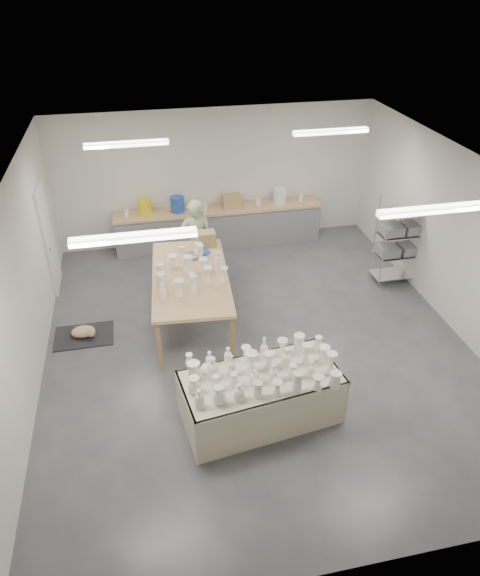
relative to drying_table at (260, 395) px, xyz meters
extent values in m
plane|color=#424449|center=(0.35, 1.67, -0.43)|extent=(8.00, 8.00, 0.00)
cube|color=white|center=(0.35, 1.67, 2.56)|extent=(7.00, 8.00, 0.02)
cube|color=silver|center=(0.35, 5.67, 1.07)|extent=(7.00, 0.02, 3.00)
cube|color=silver|center=(0.35, -2.33, 1.07)|extent=(7.00, 0.02, 3.00)
cube|color=silver|center=(-3.15, 1.67, 1.07)|extent=(0.02, 8.00, 3.00)
cube|color=silver|center=(3.85, 1.67, 1.07)|extent=(0.02, 8.00, 3.00)
cube|color=white|center=(-3.12, 4.27, 0.62)|extent=(0.05, 0.90, 2.10)
cube|color=white|center=(-1.45, 0.17, 2.51)|extent=(1.40, 0.12, 0.08)
cube|color=white|center=(2.15, 0.17, 2.51)|extent=(1.40, 0.12, 0.08)
cube|color=white|center=(-1.45, 3.67, 2.51)|extent=(1.40, 0.12, 0.08)
cube|color=white|center=(2.15, 3.67, 2.51)|extent=(1.40, 0.12, 0.08)
cube|color=tan|center=(0.35, 5.35, 0.44)|extent=(4.60, 0.60, 0.06)
cube|color=slate|center=(0.35, 5.35, -0.01)|extent=(4.60, 0.55, 0.84)
cylinder|color=yellow|center=(-1.25, 5.35, 0.64)|extent=(0.30, 0.30, 0.34)
cylinder|color=#1D44A2|center=(-0.55, 5.35, 0.64)|extent=(0.30, 0.30, 0.34)
cylinder|color=white|center=(1.75, 5.35, 0.64)|extent=(0.30, 0.30, 0.34)
cube|color=#AD8254|center=(0.65, 5.35, 0.61)|extent=(0.40, 0.30, 0.28)
cylinder|color=white|center=(-1.65, 5.35, 0.54)|extent=(0.10, 0.10, 0.14)
cylinder|color=white|center=(0.05, 5.35, 0.54)|extent=(0.10, 0.10, 0.14)
cylinder|color=white|center=(1.25, 5.35, 0.54)|extent=(0.10, 0.10, 0.14)
cylinder|color=white|center=(2.25, 5.35, 0.54)|extent=(0.10, 0.10, 0.14)
cylinder|color=silver|center=(3.13, 2.85, 0.47)|extent=(0.02, 0.02, 1.80)
cylinder|color=silver|center=(3.97, 2.85, 0.47)|extent=(0.02, 0.02, 1.80)
cylinder|color=silver|center=(3.13, 3.29, 0.47)|extent=(0.02, 0.02, 1.80)
cylinder|color=silver|center=(3.97, 3.29, 0.47)|extent=(0.02, 0.02, 1.80)
cube|color=silver|center=(3.55, 3.07, -0.28)|extent=(0.88, 0.48, 0.02)
cube|color=silver|center=(3.55, 3.07, 0.17)|extent=(0.88, 0.48, 0.02)
cube|color=silver|center=(3.55, 3.07, 0.62)|extent=(0.88, 0.48, 0.02)
cube|color=silver|center=(3.55, 3.07, 1.07)|extent=(0.88, 0.48, 0.02)
cube|color=slate|center=(3.33, 3.07, 0.29)|extent=(0.38, 0.42, 0.18)
cube|color=slate|center=(3.77, 3.07, 0.29)|extent=(0.38, 0.42, 0.18)
cube|color=slate|center=(3.33, 3.07, 0.74)|extent=(0.38, 0.42, 0.18)
cube|color=slate|center=(3.77, 3.07, 0.74)|extent=(0.38, 0.42, 0.18)
cube|color=olive|center=(0.01, 0.00, -0.10)|extent=(2.02, 1.13, 0.66)
cube|color=beige|center=(0.01, 0.00, 0.32)|extent=(2.29, 1.32, 0.03)
cube|color=beige|center=(0.01, -0.50, -0.05)|extent=(2.15, 0.33, 0.76)
cube|color=beige|center=(0.01, 0.49, -0.05)|extent=(2.15, 0.33, 0.76)
cube|color=tan|center=(-0.64, 2.51, 0.51)|extent=(1.48, 2.66, 0.06)
cube|color=olive|center=(-1.21, 1.29, 0.02)|extent=(0.08, 0.08, 0.91)
cube|color=olive|center=(-0.06, 1.29, 0.02)|extent=(0.08, 0.08, 0.91)
cube|color=olive|center=(-1.21, 3.73, 0.02)|extent=(0.08, 0.08, 0.91)
cube|color=olive|center=(-0.06, 3.73, 0.02)|extent=(0.08, 0.08, 0.91)
ellipsoid|color=silver|center=(-0.54, 3.10, 0.59)|extent=(0.26, 0.26, 0.12)
cylinder|color=#1D44A2|center=(-0.31, 3.26, 0.55)|extent=(0.26, 0.26, 0.03)
cylinder|color=white|center=(-0.69, 3.36, 0.60)|extent=(0.11, 0.11, 0.12)
cube|color=#AD8254|center=(-0.19, 3.54, 0.68)|extent=(0.32, 0.26, 0.28)
cube|color=black|center=(-2.55, 2.44, -0.42)|extent=(1.00, 0.70, 0.02)
ellipsoid|color=white|center=(-2.55, 2.44, -0.32)|extent=(0.43, 0.32, 0.17)
sphere|color=white|center=(-2.42, 2.35, -0.31)|extent=(0.15, 0.15, 0.15)
imported|color=#95A983|center=(-0.35, 3.86, 0.46)|extent=(0.67, 0.46, 1.77)
cylinder|color=#B02719|center=(-0.35, 4.13, -0.15)|extent=(0.41, 0.41, 0.04)
cylinder|color=silver|center=(-0.23, 4.18, -0.29)|extent=(0.02, 0.02, 0.27)
cylinder|color=silver|center=(-0.45, 4.22, -0.29)|extent=(0.02, 0.02, 0.27)
cylinder|color=silver|center=(-0.37, 4.00, -0.29)|extent=(0.02, 0.02, 0.27)
camera|label=1|loc=(-1.35, -5.04, 5.09)|focal=32.00mm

